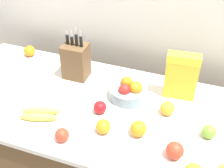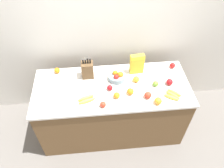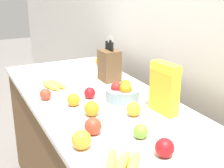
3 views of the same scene
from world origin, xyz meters
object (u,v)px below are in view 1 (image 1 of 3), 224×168
(apple_front, at_px, (209,132))
(knife_block, at_px, (76,61))
(orange_mid_left, at_px, (30,51))
(apple_middle, at_px, (100,107))
(apple_near_bananas, at_px, (62,135))
(cereal_box, at_px, (182,74))
(banana_bunch_right, at_px, (40,114))
(fruit_bowl, at_px, (129,91))
(orange_back_center, at_px, (138,129))
(orange_near_bowl, at_px, (168,108))
(apple_by_knife_block, at_px, (175,150))
(orange_mid_right, at_px, (103,127))

(apple_front, bearing_deg, knife_block, 163.28)
(orange_mid_left, bearing_deg, apple_middle, -29.19)
(orange_mid_left, bearing_deg, apple_near_bananas, -47.76)
(cereal_box, relative_size, apple_front, 3.98)
(knife_block, relative_size, apple_near_bananas, 4.79)
(knife_block, height_order, banana_bunch_right, knife_block)
(fruit_bowl, relative_size, apple_front, 3.04)
(cereal_box, xyz_separation_m, apple_front, (0.19, -0.26, -0.12))
(apple_middle, distance_m, orange_back_center, 0.25)
(cereal_box, relative_size, orange_near_bowl, 3.58)
(banana_bunch_right, bearing_deg, knife_block, 86.22)
(knife_block, distance_m, apple_front, 0.85)
(fruit_bowl, bearing_deg, orange_mid_left, 165.55)
(banana_bunch_right, relative_size, orange_near_bowl, 2.77)
(apple_near_bananas, bearing_deg, fruit_bowl, 63.89)
(banana_bunch_right, bearing_deg, apple_near_bananas, -29.70)
(knife_block, bearing_deg, apple_middle, -45.48)
(banana_bunch_right, xyz_separation_m, apple_near_bananas, (0.18, -0.10, 0.01))
(fruit_bowl, distance_m, banana_bunch_right, 0.49)
(fruit_bowl, bearing_deg, cereal_box, 22.32)
(apple_middle, bearing_deg, orange_near_bowl, 17.87)
(apple_near_bananas, bearing_deg, orange_near_bowl, 39.10)
(apple_middle, bearing_deg, apple_by_knife_block, -20.93)
(orange_back_center, bearing_deg, apple_middle, 159.54)
(banana_bunch_right, height_order, orange_mid_right, orange_mid_right)
(knife_block, distance_m, apple_near_bananas, 0.53)
(apple_by_knife_block, height_order, apple_middle, apple_by_knife_block)
(fruit_bowl, xyz_separation_m, apple_near_bananas, (-0.20, -0.41, -0.01))
(apple_near_bananas, xyz_separation_m, orange_near_bowl, (0.43, 0.35, 0.00))
(apple_middle, bearing_deg, apple_near_bananas, -111.81)
(apple_front, relative_size, orange_mid_right, 0.93)
(banana_bunch_right, bearing_deg, orange_near_bowl, 22.00)
(knife_block, distance_m, orange_mid_left, 0.41)
(apple_middle, xyz_separation_m, orange_mid_right, (0.07, -0.13, 0.00))
(knife_block, bearing_deg, cereal_box, 1.67)
(apple_by_knife_block, height_order, orange_near_bowl, apple_by_knife_block)
(knife_block, relative_size, orange_near_bowl, 4.32)
(apple_by_knife_block, xyz_separation_m, orange_back_center, (-0.19, 0.08, -0.00))
(cereal_box, relative_size, apple_middle, 3.97)
(apple_middle, relative_size, orange_back_center, 0.85)
(orange_back_center, bearing_deg, fruit_bowl, 116.88)
(knife_block, relative_size, banana_bunch_right, 1.56)
(fruit_bowl, xyz_separation_m, orange_mid_right, (-0.04, -0.30, -0.01))
(orange_mid_right, bearing_deg, knife_block, 129.79)
(cereal_box, bearing_deg, apple_middle, -148.03)
(apple_near_bananas, xyz_separation_m, apple_by_knife_block, (0.52, 0.08, 0.01))
(apple_by_knife_block, relative_size, orange_mid_left, 1.12)
(fruit_bowl, relative_size, banana_bunch_right, 0.99)
(cereal_box, bearing_deg, knife_block, 176.67)
(apple_near_bananas, height_order, orange_near_bowl, orange_near_bowl)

